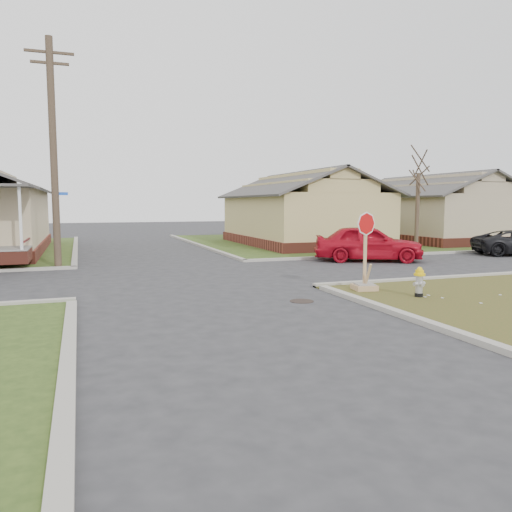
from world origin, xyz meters
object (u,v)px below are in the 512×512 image
object	(u,v)px
stop_sign	(365,273)
utility_pole	(53,151)
fire_hydrant	(419,280)
red_sedan	(368,243)

from	to	relation	value
stop_sign	utility_pole	bearing A→B (deg)	144.67
fire_hydrant	stop_sign	distance (m)	1.67
fire_hydrant	red_sedan	bearing A→B (deg)	62.80
utility_pole	fire_hydrant	xyz separation A→B (m)	(9.62, -10.10, -4.16)
stop_sign	red_sedan	bearing A→B (deg)	66.44
utility_pole	red_sedan	world-z (taller)	utility_pole
fire_hydrant	stop_sign	bearing A→B (deg)	116.12
utility_pole	red_sedan	size ratio (longest dim) A/B	1.86
stop_sign	red_sedan	xyz separation A→B (m)	(4.42, 6.85, 0.27)
utility_pole	fire_hydrant	bearing A→B (deg)	-46.40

